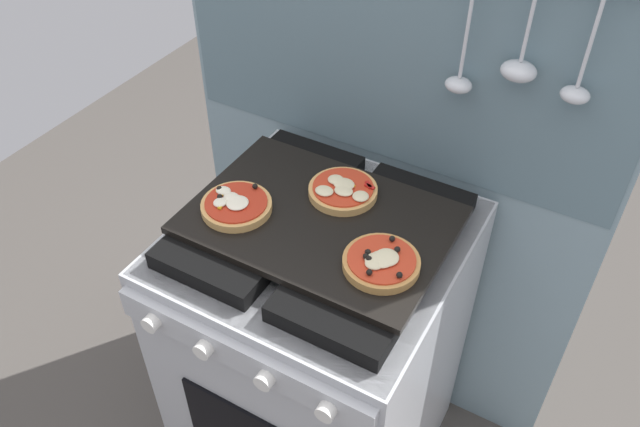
# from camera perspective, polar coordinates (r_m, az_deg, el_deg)

# --- Properties ---
(kitchen_backsplash) EXTENTS (1.10, 0.09, 1.55)m
(kitchen_backsplash) POSITION_cam_1_polar(r_m,az_deg,el_deg) (1.66, 5.80, 3.06)
(kitchen_backsplash) COLOR #7A939E
(kitchen_backsplash) RESTS_ON ground_plane
(stove) EXTENTS (0.60, 0.64, 0.90)m
(stove) POSITION_cam_1_polar(r_m,az_deg,el_deg) (1.69, -0.03, -12.20)
(stove) COLOR #B7BABF
(stove) RESTS_ON ground_plane
(baking_tray) EXTENTS (0.54, 0.38, 0.02)m
(baking_tray) POSITION_cam_1_polar(r_m,az_deg,el_deg) (1.35, 0.00, -0.57)
(baking_tray) COLOR black
(baking_tray) RESTS_ON stove
(pizza_left) EXTENTS (0.15, 0.15, 0.03)m
(pizza_left) POSITION_cam_1_polar(r_m,az_deg,el_deg) (1.36, -7.49, 0.77)
(pizza_left) COLOR tan
(pizza_left) RESTS_ON baking_tray
(pizza_right) EXTENTS (0.15, 0.15, 0.03)m
(pizza_right) POSITION_cam_1_polar(r_m,az_deg,el_deg) (1.24, 5.48, -4.29)
(pizza_right) COLOR #C18947
(pizza_right) RESTS_ON baking_tray
(pizza_center) EXTENTS (0.15, 0.15, 0.03)m
(pizza_center) POSITION_cam_1_polar(r_m,az_deg,el_deg) (1.39, 2.05, 2.11)
(pizza_center) COLOR tan
(pizza_center) RESTS_ON baking_tray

